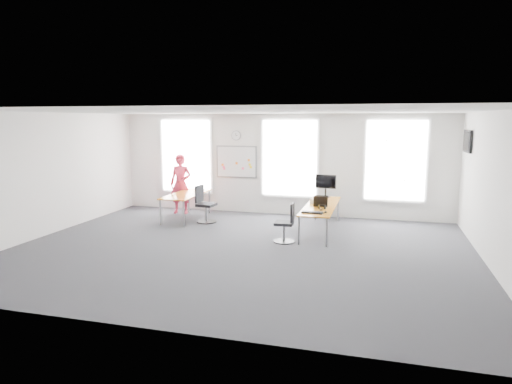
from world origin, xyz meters
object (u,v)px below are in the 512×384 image
(chair_right, at_px, (286,225))
(chair_left, at_px, (204,206))
(person, at_px, (181,184))
(keyboard, at_px, (312,213))
(headphones, at_px, (322,207))
(desk_left, at_px, (186,196))
(monitor, at_px, (326,184))
(desk_right, at_px, (321,207))

(chair_right, relative_size, chair_left, 0.91)
(person, distance_m, keyboard, 4.88)
(keyboard, bearing_deg, headphones, 83.20)
(chair_right, distance_m, headphones, 1.07)
(person, height_order, keyboard, person)
(person, bearing_deg, headphones, -24.51)
(desk_left, bearing_deg, chair_right, -27.73)
(chair_right, distance_m, monitor, 2.57)
(desk_right, height_order, monitor, monitor)
(desk_right, xyz_separation_m, keyboard, (-0.06, -1.04, 0.06))
(chair_left, xyz_separation_m, keyboard, (3.19, -1.29, 0.25))
(keyboard, height_order, headphones, headphones)
(person, bearing_deg, desk_right, -19.00)
(person, relative_size, headphones, 9.24)
(desk_left, xyz_separation_m, chair_right, (3.28, -1.72, -0.26))
(desk_left, height_order, monitor, monitor)
(desk_right, relative_size, desk_left, 1.41)
(desk_left, height_order, headphones, headphones)
(person, relative_size, monitor, 2.84)
(desk_right, relative_size, person, 1.57)
(desk_left, bearing_deg, monitor, 10.03)
(keyboard, bearing_deg, chair_left, 166.43)
(desk_left, bearing_deg, headphones, -14.21)
(keyboard, bearing_deg, desk_right, 94.93)
(desk_left, distance_m, chair_right, 3.71)
(desk_left, xyz_separation_m, headphones, (4.00, -1.01, 0.07))
(desk_right, distance_m, headphones, 0.52)
(person, bearing_deg, chair_right, -36.40)
(desk_right, xyz_separation_m, chair_right, (-0.64, -1.21, -0.24))
(desk_left, relative_size, headphones, 10.29)
(chair_right, relative_size, headphones, 4.78)
(chair_right, height_order, headphones, chair_right)
(person, bearing_deg, keyboard, -31.06)
(desk_right, relative_size, keyboard, 5.64)
(keyboard, distance_m, headphones, 0.56)
(chair_left, bearing_deg, keyboard, -106.49)
(chair_right, bearing_deg, desk_left, -120.83)
(chair_right, xyz_separation_m, person, (-3.76, 2.42, 0.49))
(desk_left, bearing_deg, chair_left, -21.55)
(chair_left, relative_size, keyboard, 2.05)
(desk_right, height_order, desk_left, desk_left)
(chair_left, bearing_deg, monitor, -68.09)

